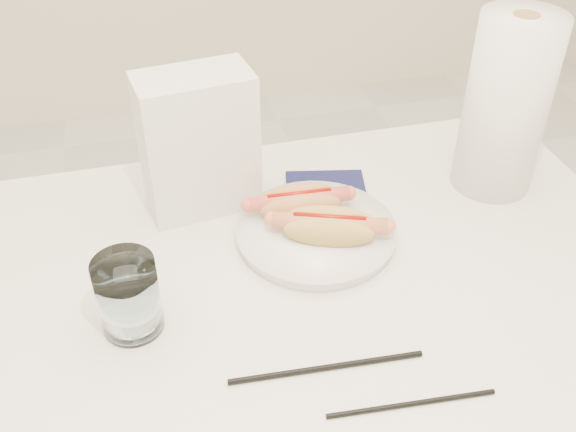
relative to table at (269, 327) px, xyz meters
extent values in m
cube|color=white|center=(0.00, 0.00, 0.04)|extent=(1.20, 0.80, 0.04)
cylinder|color=silver|center=(0.54, 0.34, -0.34)|extent=(0.04, 0.04, 0.71)
cylinder|color=white|center=(0.10, 0.11, 0.07)|extent=(0.31, 0.31, 0.02)
ellipsoid|color=tan|center=(0.09, 0.14, 0.10)|extent=(0.13, 0.04, 0.04)
ellipsoid|color=tan|center=(0.09, 0.17, 0.10)|extent=(0.13, 0.04, 0.04)
ellipsoid|color=tan|center=(0.09, 0.16, 0.09)|extent=(0.12, 0.06, 0.02)
cylinder|color=#E85B51|center=(0.09, 0.16, 0.11)|extent=(0.16, 0.03, 0.02)
cylinder|color=#990A05|center=(0.09, 0.16, 0.12)|extent=(0.10, 0.01, 0.01)
ellipsoid|color=tan|center=(0.11, 0.07, 0.10)|extent=(0.14, 0.08, 0.05)
ellipsoid|color=tan|center=(0.12, 0.10, 0.10)|extent=(0.14, 0.08, 0.05)
ellipsoid|color=tan|center=(0.11, 0.08, 0.09)|extent=(0.13, 0.09, 0.03)
cylinder|color=#E07D4F|center=(0.11, 0.08, 0.11)|extent=(0.17, 0.08, 0.03)
cylinder|color=#990A05|center=(0.11, 0.08, 0.12)|extent=(0.10, 0.05, 0.01)
cylinder|color=white|center=(-0.19, 0.00, 0.12)|extent=(0.08, 0.08, 0.11)
cylinder|color=black|center=(0.04, -0.14, 0.06)|extent=(0.25, 0.03, 0.01)
cylinder|color=black|center=(0.12, -0.22, 0.06)|extent=(0.21, 0.02, 0.01)
cube|color=silver|center=(-0.05, 0.25, 0.18)|extent=(0.19, 0.12, 0.23)
cube|color=#12143B|center=(0.15, 0.21, 0.06)|extent=(0.16, 0.16, 0.01)
cylinder|color=white|center=(0.44, 0.18, 0.21)|extent=(0.16, 0.16, 0.30)
camera|label=1|loc=(-0.14, -0.65, 0.72)|focal=41.10mm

